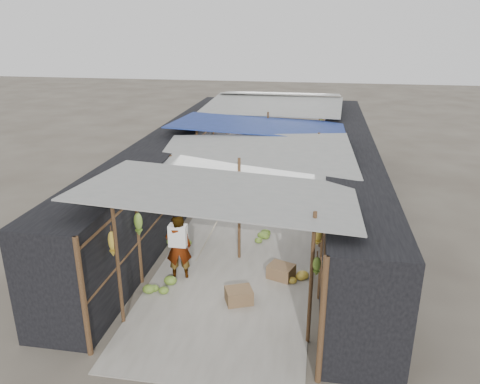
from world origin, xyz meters
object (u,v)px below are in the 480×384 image
Objects in this scene: vendor_seated at (291,164)px; shopper_blue at (257,157)px; crate_near at (281,272)px; black_basin at (296,194)px; vendor_elderly at (179,247)px.

shopper_blue is at bearing -104.06° from vendor_seated.
black_basin is at bearing 110.23° from crate_near.
shopper_blue is (-1.56, 1.77, 0.73)m from black_basin.
vendor_seated is (2.00, 7.92, -0.29)m from vendor_elderly.
vendor_elderly is at bearing -111.93° from black_basin.
crate_near is at bearing -97.49° from shopper_blue.
crate_near is 0.55× the size of vendor_seated.
shopper_blue is at bearing -111.82° from vendor_elderly.
black_basin is 2.47m from shopper_blue.
vendor_elderly is 0.96× the size of shopper_blue.
vendor_elderly is 8.18m from vendor_seated.
vendor_seated is (1.23, 0.34, -0.32)m from shopper_blue.
shopper_blue is at bearing 122.54° from crate_near.
vendor_elderly is 7.62m from shopper_blue.
vendor_elderly is at bearing -43.74° from vendor_seated.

